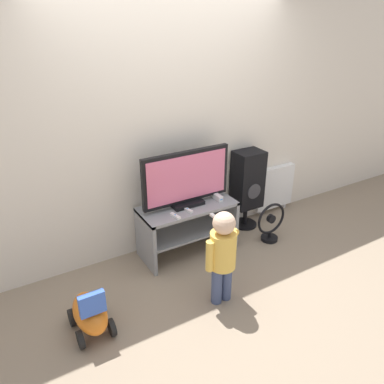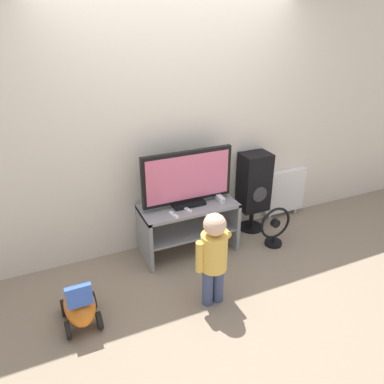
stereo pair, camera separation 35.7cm
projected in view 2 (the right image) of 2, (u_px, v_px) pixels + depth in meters
The scene contains 12 objects.
ground_plane at pixel (197, 261), 3.85m from camera, with size 16.00×16.00×0.00m, color gray.
wall_back at pixel (176, 125), 3.73m from camera, with size 10.00×0.06×2.60m.
tv_stand at pixel (188, 222), 3.88m from camera, with size 0.99×0.45×0.55m.
television at pixel (187, 179), 3.70m from camera, with size 0.94×0.20×0.57m.
game_console at pixel (219, 198), 3.89m from camera, with size 0.05×0.16×0.06m.
remote_primary at pixel (174, 215), 3.59m from camera, with size 0.06×0.13×0.03m.
remote_secondary at pixel (187, 209), 3.69m from camera, with size 0.06×0.13×0.03m.
child at pixel (214, 252), 3.10m from camera, with size 0.33×0.49×0.88m.
speaker_tower at pixel (254, 184), 4.21m from camera, with size 0.32×0.29×0.93m.
floor_fan at pixel (275, 228), 4.05m from camera, with size 0.37×0.19×0.46m.
ride_on_toy at pixel (80, 305), 3.03m from camera, with size 0.29×0.48×0.46m.
radiator at pixel (284, 191), 4.60m from camera, with size 0.56×0.08×0.60m.
Camera 2 is at (-1.35, -2.87, 2.30)m, focal length 35.00 mm.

